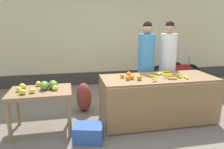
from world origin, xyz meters
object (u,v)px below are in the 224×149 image
at_px(parked_motorcycle, 174,73).
at_px(produce_sack, 84,97).
at_px(vendor_woman_blue_shirt, 146,65).
at_px(produce_crate, 88,133).
at_px(vendor_woman_white_shirt, 167,65).

distance_m(parked_motorcycle, produce_sack, 2.83).
bearing_deg(vendor_woman_blue_shirt, produce_crate, -139.25).
distance_m(vendor_woman_blue_shirt, vendor_woman_white_shirt, 0.47).
height_order(vendor_woman_white_shirt, produce_sack, vendor_woman_white_shirt).
bearing_deg(produce_crate, vendor_woman_white_shirt, 32.08).
height_order(parked_motorcycle, produce_crate, parked_motorcycle).
xyz_separation_m(vendor_woman_blue_shirt, parked_motorcycle, (1.29, 1.17, -0.51)).
distance_m(vendor_woman_blue_shirt, produce_sack, 1.44).
relative_size(parked_motorcycle, produce_sack, 2.70).
xyz_separation_m(parked_motorcycle, produce_crate, (-2.61, -2.31, -0.27)).
bearing_deg(produce_sack, vendor_woman_white_shirt, -1.38).
height_order(vendor_woman_white_shirt, produce_crate, vendor_woman_white_shirt).
distance_m(vendor_woman_white_shirt, produce_sack, 1.88).
xyz_separation_m(vendor_woman_white_shirt, parked_motorcycle, (0.81, 1.19, -0.51)).
bearing_deg(produce_crate, vendor_woman_blue_shirt, 40.75).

